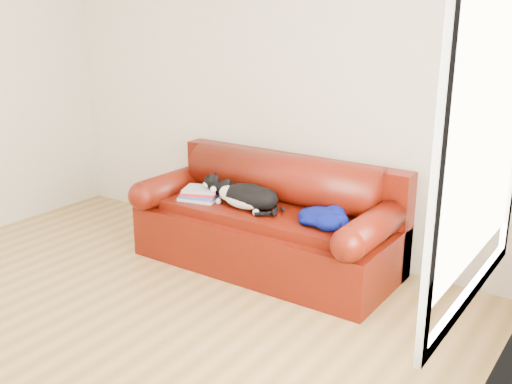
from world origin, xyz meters
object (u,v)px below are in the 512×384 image
book_stack (201,194)px  cat (248,197)px  sofa_base (266,238)px  blanket (323,216)px

book_stack → cat: bearing=3.7°
sofa_base → book_stack: bearing=-166.0°
cat → blanket: bearing=-0.1°
cat → book_stack: bearing=-178.7°
book_stack → cat: 0.46m
blanket → cat: bearing=-177.7°
book_stack → cat: (0.45, 0.03, 0.05)m
sofa_base → cat: 0.39m
book_stack → cat: size_ratio=0.51×
blanket → sofa_base: bearing=171.4°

